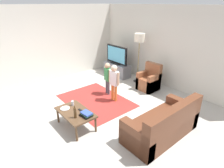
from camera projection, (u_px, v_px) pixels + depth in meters
ground at (95, 111)px, 5.13m from camera, size 7.80×7.80×0.00m
wall_back at (166, 47)px, 6.35m from camera, size 6.00×0.12×2.70m
wall_left at (46, 45)px, 6.70m from camera, size 0.12×6.00×2.70m
area_rug at (96, 100)px, 5.68m from camera, size 2.20×1.60×0.01m
tv_stand at (117, 69)px, 7.59m from camera, size 1.20×0.44×0.50m
tv at (117, 55)px, 7.34m from camera, size 1.10×0.28×0.71m
couch at (164, 126)px, 4.06m from camera, size 0.80×1.80×0.86m
armchair at (149, 81)px, 6.34m from camera, size 0.60×0.60×0.90m
floor_lamp at (140, 40)px, 6.46m from camera, size 0.36×0.36×1.78m
child_near_tv at (108, 76)px, 5.87m from camera, size 0.35×0.17×1.05m
child_center at (114, 80)px, 5.44m from camera, size 0.37×0.18×1.13m
coffee_table at (75, 113)px, 4.35m from camera, size 1.00×0.60×0.42m
book_stack at (86, 114)px, 4.15m from camera, size 0.30×0.25×0.10m
bottle at (75, 113)px, 4.06m from camera, size 0.06×0.06×0.30m
tv_remote at (81, 110)px, 4.36m from camera, size 0.17×0.06×0.02m
soda_can at (73, 103)px, 4.58m from camera, size 0.07×0.07×0.12m
plate at (65, 108)px, 4.46m from camera, size 0.22×0.22×0.02m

